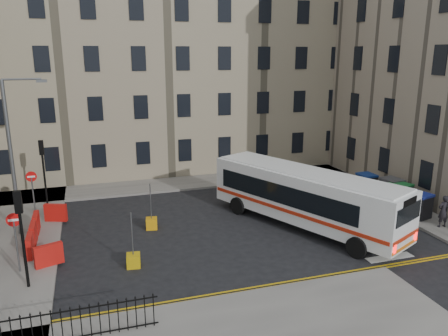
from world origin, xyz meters
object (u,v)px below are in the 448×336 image
wheelie_bin_b (405,200)px  wheelie_bin_d (391,189)px  pedestrian (443,211)px  bollard_yellow (152,223)px  bollard_chevron (134,260)px  wheelie_bin_c (400,194)px  streetlamp (11,156)px  bus (304,195)px  wheelie_bin_a (418,205)px  wheelie_bin_e (366,183)px

wheelie_bin_b → wheelie_bin_d: wheelie_bin_d is taller
wheelie_bin_b → pedestrian: 2.92m
pedestrian → bollard_yellow: 15.96m
wheelie_bin_d → wheelie_bin_b: bearing=-109.0°
wheelie_bin_b → bollard_chevron: (-16.50, -2.21, -0.47)m
wheelie_bin_b → pedestrian: pedestrian is taller
wheelie_bin_b → wheelie_bin_c: size_ratio=0.79×
streetlamp → bus: streetlamp is taller
bus → wheelie_bin_a: bus is taller
wheelie_bin_e → pedestrian: pedestrian is taller
bus → wheelie_bin_d: bus is taller
wheelie_bin_c → bollard_chevron: wheelie_bin_c is taller
bollard_yellow → bollard_chevron: (-1.44, -4.19, 0.00)m
wheelie_bin_d → bus: bearing=-171.3°
wheelie_bin_c → wheelie_bin_e: wheelie_bin_c is taller
wheelie_bin_a → bollard_yellow: wheelie_bin_a is taller
streetlamp → bus: size_ratio=0.71×
wheelie_bin_a → streetlamp: bearing=154.3°
bus → wheelie_bin_d: 7.65m
bus → bollard_chevron: 9.88m
wheelie_bin_a → pedestrian: 1.68m
wheelie_bin_e → pedestrian: 6.49m
wheelie_bin_a → wheelie_bin_c: (0.40, 2.06, -0.03)m
pedestrian → bollard_chevron: bearing=0.2°
wheelie_bin_c → wheelie_bin_d: 0.95m
streetlamp → bollard_yellow: 7.94m
streetlamp → bollard_chevron: size_ratio=13.57×
bus → wheelie_bin_d: size_ratio=8.06×
wheelie_bin_c → wheelie_bin_d: wheelie_bin_d is taller
bollard_yellow → wheelie_bin_e: bearing=6.1°
streetlamp → bus: (14.88, -3.29, -2.52)m
bus → streetlamp: bearing=142.0°
wheelie_bin_a → wheelie_bin_d: 3.04m
wheelie_bin_c → wheelie_bin_a: bearing=-122.2°
wheelie_bin_e → streetlamp: bearing=180.0°
wheelie_bin_d → pedestrian: 4.67m
bus → pedestrian: bus is taller
wheelie_bin_d → bollard_chevron: size_ratio=2.38×
bus → wheelie_bin_b: bus is taller
wheelie_bin_d → bollard_chevron: (-16.88, -3.97, -0.57)m
bus → bollard_yellow: 8.56m
pedestrian → bollard_yellow: bearing=-15.2°
bollard_chevron → bus: bearing=11.6°
wheelie_bin_a → pedestrian: size_ratio=0.86×
wheelie_bin_c → bollard_chevron: (-16.78, -3.03, -0.55)m
wheelie_bin_c → bollard_yellow: 15.40m
wheelie_bin_a → wheelie_bin_c: 2.10m
wheelie_bin_e → bollard_chevron: wheelie_bin_e is taller
streetlamp → bollard_yellow: streetlamp is taller
wheelie_bin_c → wheelie_bin_b: bearing=-130.5°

